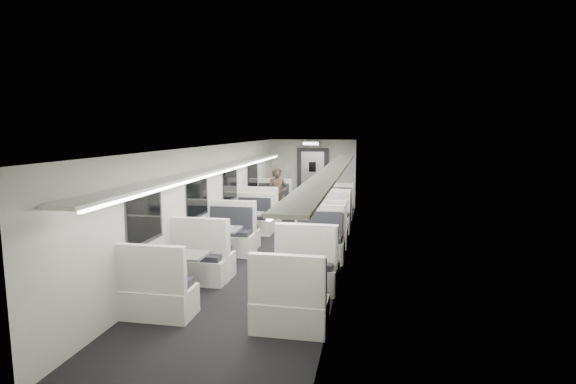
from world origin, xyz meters
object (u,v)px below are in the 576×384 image
at_px(passenger, 277,196).
at_px(booth_left_d, 181,275).
at_px(booth_left_c, 218,246).
at_px(booth_right_c, 314,253).
at_px(booth_left_b, 246,226).
at_px(vestibule_door, 313,178).
at_px(booth_right_b, 328,224).
at_px(exit_sign, 311,143).
at_px(booth_right_d, 299,285).
at_px(booth_right_a, 334,211).
at_px(booth_left_a, 267,209).

bearing_deg(passenger, booth_left_d, -104.79).
relative_size(booth_left_c, booth_right_c, 1.01).
distance_m(booth_left_b, vestibule_door, 5.19).
xyz_separation_m(booth_right_b, passenger, (-1.62, 1.43, 0.46)).
bearing_deg(exit_sign, booth_left_d, -96.74).
distance_m(booth_right_d, exit_sign, 8.83).
relative_size(booth_right_a, booth_right_d, 0.96).
bearing_deg(booth_right_c, exit_sign, 98.38).
distance_m(booth_left_b, booth_right_b, 2.08).
bearing_deg(vestibule_door, booth_left_c, -98.00).
xyz_separation_m(passenger, exit_sign, (0.62, 2.55, 1.44)).
bearing_deg(vestibule_door, booth_right_a, -69.02).
distance_m(booth_left_c, passenger, 4.12).
distance_m(booth_left_d, passenger, 5.94).
height_order(booth_right_b, vestibule_door, vestibule_door).
relative_size(booth_left_c, booth_right_b, 1.03).
distance_m(booth_left_d, booth_right_c, 2.61).
height_order(booth_left_a, passenger, passenger).
distance_m(passenger, vestibule_door, 3.11).
distance_m(booth_right_a, vestibule_door, 2.87).
bearing_deg(booth_right_b, booth_right_d, -90.00).
distance_m(booth_right_b, passenger, 2.21).
relative_size(booth_left_a, booth_left_d, 1.04).
relative_size(passenger, exit_sign, 2.71).
bearing_deg(booth_left_b, booth_left_d, -90.00).
height_order(passenger, vestibule_door, vestibule_door).
bearing_deg(booth_right_d, booth_left_b, 116.55).
bearing_deg(booth_left_a, booth_left_c, -90.00).
relative_size(booth_right_a, passenger, 1.21).
xyz_separation_m(booth_left_c, booth_left_d, (0.00, -1.83, -0.01)).
distance_m(booth_right_c, passenger, 4.56).
relative_size(booth_right_c, booth_right_d, 1.03).
height_order(booth_right_a, vestibule_door, vestibule_door).
height_order(booth_left_a, exit_sign, exit_sign).
relative_size(booth_left_a, booth_left_c, 1.01).
bearing_deg(exit_sign, booth_left_a, -113.99).
height_order(booth_left_b, booth_right_a, booth_right_a).
relative_size(passenger, vestibule_door, 0.80).
relative_size(booth_left_a, passenger, 1.32).
height_order(booth_left_b, booth_left_c, booth_left_c).
height_order(booth_right_d, vestibule_door, vestibule_door).
distance_m(booth_right_d, vestibule_door, 9.13).
relative_size(booth_left_a, booth_right_d, 1.05).
bearing_deg(booth_left_b, booth_left_c, -90.00).
bearing_deg(booth_left_c, booth_left_a, 90.00).
bearing_deg(booth_left_d, booth_left_a, 90.00).
bearing_deg(booth_right_a, booth_left_a, -176.37).
xyz_separation_m(booth_left_a, passenger, (0.38, -0.30, 0.44)).
relative_size(booth_left_a, booth_right_a, 1.09).
relative_size(booth_right_a, vestibule_door, 0.97).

